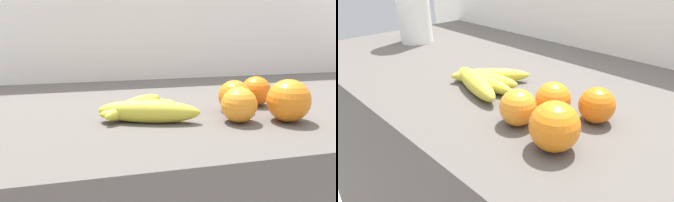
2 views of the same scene
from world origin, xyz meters
The scene contains 6 objects.
wall_back centered at (0.00, 0.37, 0.65)m, with size 2.05×0.06×1.30m, color silver.
banana_bunch centered at (-0.13, -0.11, 0.96)m, with size 0.20×0.19×0.04m.
orange_center centered at (0.07, -0.10, 0.97)m, with size 0.07×0.07×0.07m, color orange.
orange_back_right centered at (0.04, -0.17, 0.97)m, with size 0.07×0.07×0.07m, color orange.
orange_right centered at (0.14, -0.19, 0.98)m, with size 0.08×0.08×0.08m, color orange.
orange_front centered at (0.14, -0.06, 0.97)m, with size 0.07×0.07×0.07m, color orange.
Camera 1 is at (-0.22, -0.70, 1.12)m, focal length 33.61 mm.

